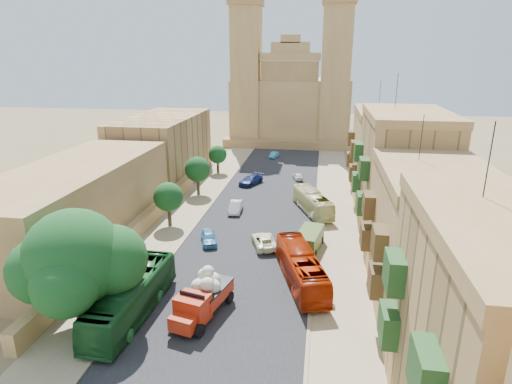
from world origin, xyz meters
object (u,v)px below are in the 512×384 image
(car_cream, at_px, (264,241))
(car_white_b, at_px, (298,176))
(street_tree_d, at_px, (218,155))
(red_truck, at_px, (202,296))
(olive_pickup, at_px, (309,240))
(bus_green_north, at_px, (132,297))
(ficus_tree, at_px, (76,261))
(bus_red_east, at_px, (301,267))
(street_tree_c, at_px, (197,169))
(pedestrian_a, at_px, (330,294))
(church, at_px, (291,100))
(street_tree_b, at_px, (168,197))
(pedestrian_c, at_px, (322,284))
(bus_cream_east, at_px, (312,202))
(car_blue_a, at_px, (209,237))
(street_tree_a, at_px, (123,246))
(car_white_a, at_px, (235,207))
(car_blue_b, at_px, (274,155))
(car_dkblue, at_px, (251,180))

(car_cream, relative_size, car_white_b, 1.50)
(street_tree_d, height_order, red_truck, street_tree_d)
(olive_pickup, relative_size, bus_green_north, 0.46)
(street_tree_d, distance_m, bus_green_north, 42.25)
(ficus_tree, distance_m, bus_red_east, 18.28)
(street_tree_c, height_order, pedestrian_a, street_tree_c)
(church, height_order, bus_green_north, church)
(street_tree_b, bearing_deg, pedestrian_c, -35.47)
(car_white_b, bearing_deg, ficus_tree, 56.08)
(church, distance_m, bus_cream_east, 48.54)
(olive_pickup, height_order, bus_cream_east, bus_cream_east)
(pedestrian_a, bearing_deg, street_tree_c, -49.43)
(bus_red_east, bearing_deg, bus_cream_east, -108.49)
(red_truck, bearing_deg, pedestrian_a, 19.15)
(church, distance_m, car_cream, 59.43)
(church, bearing_deg, olive_pickup, -83.67)
(red_truck, distance_m, car_blue_a, 13.40)
(red_truck, relative_size, car_cream, 1.44)
(street_tree_d, bearing_deg, red_truck, -77.91)
(street_tree_a, distance_m, car_blue_a, 10.00)
(car_white_a, bearing_deg, car_blue_b, 84.10)
(car_white_a, relative_size, car_white_b, 1.31)
(bus_green_north, height_order, car_cream, bus_green_north)
(street_tree_b, xyz_separation_m, car_blue_a, (5.85, -4.20, -2.88))
(car_blue_a, relative_size, pedestrian_a, 2.47)
(car_cream, distance_m, pedestrian_c, 10.50)
(bus_red_east, xyz_separation_m, car_blue_b, (-7.87, 47.89, -0.93))
(street_tree_b, relative_size, olive_pickup, 1.01)
(olive_pickup, bearing_deg, car_blue_b, 101.55)
(car_dkblue, xyz_separation_m, car_blue_b, (1.46, 18.78, -0.17))
(street_tree_b, xyz_separation_m, car_cream, (11.82, -4.13, -2.88))
(olive_pickup, height_order, car_dkblue, olive_pickup)
(street_tree_c, relative_size, pedestrian_c, 3.05)
(ficus_tree, relative_size, car_blue_a, 2.38)
(street_tree_a, bearing_deg, street_tree_d, 90.00)
(church, bearing_deg, ficus_tree, -97.19)
(street_tree_b, height_order, pedestrian_a, street_tree_b)
(bus_red_east, bearing_deg, olive_pickup, -110.85)
(street_tree_b, relative_size, car_cream, 1.12)
(olive_pickup, relative_size, pedestrian_a, 3.35)
(car_dkblue, xyz_separation_m, pedestrian_a, (11.87, -31.91, 0.07))
(red_truck, xyz_separation_m, car_cream, (2.99, 13.10, -1.00))
(ficus_tree, distance_m, pedestrian_a, 19.56)
(street_tree_c, xyz_separation_m, car_cream, (11.82, -16.13, -3.07))
(church, bearing_deg, car_blue_a, -94.04)
(street_tree_a, relative_size, car_white_a, 1.04)
(church, distance_m, street_tree_d, 32.83)
(ficus_tree, relative_size, car_white_a, 2.22)
(church, xyz_separation_m, car_cream, (1.82, -58.74, -8.86))
(ficus_tree, relative_size, bus_cream_east, 0.94)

